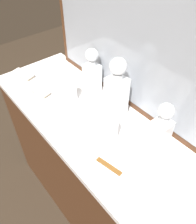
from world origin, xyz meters
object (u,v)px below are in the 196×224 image
Objects in this scene: crystal_tumbler_far_right at (70,92)px; crystal_decanter_right at (116,94)px; crystal_decanter_center at (160,133)px; tortoiseshell_comb at (109,166)px; silver_brush_right at (39,91)px; crystal_decanter_front at (92,75)px; crystal_tumbler_front at (110,130)px; silver_brush_left at (23,74)px.

crystal_decanter_right is at bearing 24.21° from crystal_tumbler_far_right.
crystal_decanter_center is 2.11× the size of tortoiseshell_comb.
silver_brush_right is 1.17× the size of tortoiseshell_comb.
crystal_decanter_front is 2.47× the size of crystal_tumbler_front.
crystal_tumbler_far_right is (-0.24, -0.11, -0.08)m from crystal_decanter_right.
crystal_tumbler_front is 0.98× the size of crystal_tumbler_far_right.
crystal_decanter_center is at bearing -5.38° from crystal_decanter_front.
crystal_decanter_front is 0.99× the size of crystal_decanter_center.
crystal_decanter_front is 2.41× the size of crystal_tumbler_far_right.
silver_brush_right is at bearing -152.11° from crystal_decanter_right.
silver_brush_left is 1.05× the size of silver_brush_right.
crystal_tumbler_far_right is at bearing 33.07° from silver_brush_right.
crystal_decanter_center is 0.22m from crystal_tumbler_front.
tortoiseshell_comb is at bearing -47.15° from crystal_decanter_right.
crystal_decanter_front is 0.32m from silver_brush_right.
crystal_tumbler_front is 0.85× the size of tortoiseshell_comb.
crystal_decanter_front is at bearing 174.62° from crystal_decanter_center.
crystal_decanter_center is at bearing 16.23° from silver_brush_right.
crystal_decanter_right reaches higher than silver_brush_right.
crystal_decanter_right reaches higher than crystal_tumbler_front.
crystal_tumbler_far_right is (-0.52, -0.10, -0.06)m from crystal_decanter_center.
silver_brush_left is 1.23× the size of tortoiseshell_comb.
crystal_decanter_front is at bearing 32.29° from silver_brush_left.
tortoiseshell_comb is (0.83, -0.03, -0.01)m from silver_brush_left.
crystal_decanter_right reaches higher than silver_brush_left.
crystal_decanter_right is 0.34m from tortoiseshell_comb.
crystal_decanter_front is at bearing 149.03° from tortoiseshell_comb.
silver_brush_right is (-0.68, -0.20, -0.09)m from crystal_decanter_center.
silver_brush_right is at bearing -125.20° from crystal_decanter_front.
crystal_decanter_front reaches higher than crystal_tumbler_far_right.
crystal_tumbler_front is (-0.18, -0.11, -0.06)m from crystal_decanter_center.
crystal_decanter_center is 2.43× the size of crystal_tumbler_far_right.
crystal_decanter_front is at bearing 154.23° from crystal_tumbler_front.
crystal_decanter_center reaches higher than crystal_tumbler_far_right.
crystal_tumbler_far_right is 0.87× the size of tortoiseshell_comb.
crystal_tumbler_far_right is 0.74× the size of silver_brush_right.
crystal_tumbler_far_right is at bearing 177.58° from crystal_tumbler_front.
crystal_decanter_center is at bearing 12.26° from silver_brush_left.
tortoiseshell_comb is (0.22, -0.23, -0.13)m from crystal_decanter_right.
silver_brush_left is 0.21m from silver_brush_right.
crystal_decanter_front is 0.37m from crystal_tumbler_front.
crystal_tumbler_front is at bearing -25.77° from crystal_decanter_front.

